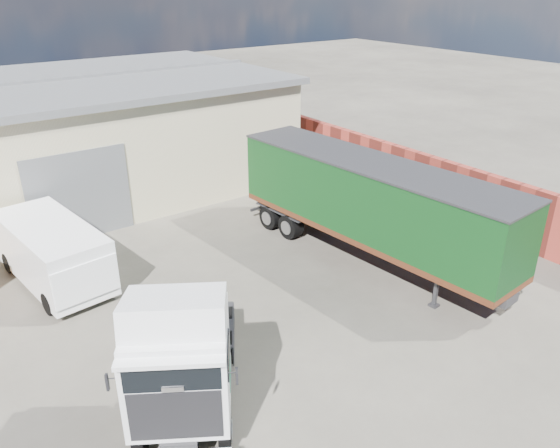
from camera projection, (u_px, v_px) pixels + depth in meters
ground at (267, 340)px, 15.93m from camera, size 120.00×120.00×0.00m
brick_boundary_wall at (393, 170)px, 25.98m from camera, size 0.35×26.00×2.50m
tractor_unit at (183, 361)px, 12.55m from camera, size 4.79×5.88×3.83m
box_trailer at (368, 201)px, 19.66m from camera, size 3.35×11.55×3.79m
panel_van at (55, 255)px, 18.38m from camera, size 2.74×5.46×2.15m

